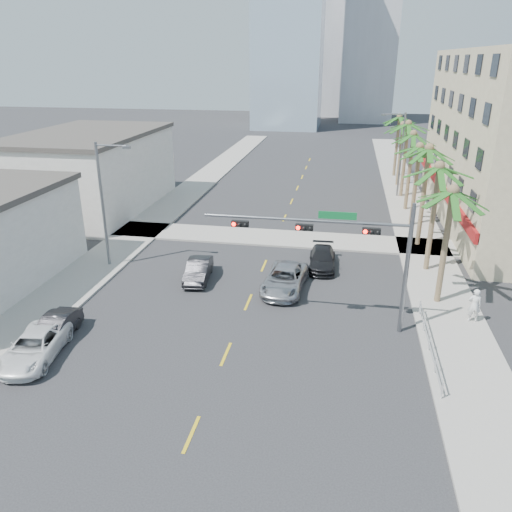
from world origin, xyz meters
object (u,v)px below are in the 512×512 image
(traffic_signal_mast, at_px, (347,243))
(car_lane_center, at_px, (285,279))
(car_parked_mid, at_px, (55,328))
(car_lane_left, at_px, (198,270))
(car_parked_far, at_px, (34,347))
(car_lane_right, at_px, (322,259))
(pedestrian, at_px, (474,305))

(traffic_signal_mast, bearing_deg, car_lane_center, 131.73)
(car_parked_mid, xyz_separation_m, car_lane_left, (5.37, 8.97, 0.03))
(car_parked_far, height_order, car_lane_left, car_lane_left)
(car_lane_center, bearing_deg, car_lane_right, 66.45)
(car_lane_left, bearing_deg, traffic_signal_mast, -32.40)
(car_parked_mid, relative_size, pedestrian, 2.01)
(car_lane_center, bearing_deg, traffic_signal_mast, -44.28)
(traffic_signal_mast, xyz_separation_m, car_lane_center, (-3.78, 4.24, -4.31))
(traffic_signal_mast, xyz_separation_m, car_lane_left, (-9.82, 4.81, -4.36))
(traffic_signal_mast, xyz_separation_m, car_parked_mid, (-15.18, -4.16, -4.40))
(traffic_signal_mast, relative_size, car_lane_center, 2.05)
(car_lane_right, bearing_deg, car_parked_mid, -139.24)
(car_lane_center, bearing_deg, pedestrian, -8.61)
(traffic_signal_mast, bearing_deg, car_parked_mid, -164.69)
(traffic_signal_mast, height_order, car_lane_center, traffic_signal_mast)
(car_lane_left, height_order, pedestrian, pedestrian)
(car_parked_mid, xyz_separation_m, car_lane_right, (13.62, 12.65, 0.00))
(car_parked_far, relative_size, car_lane_right, 1.08)
(car_lane_right, height_order, pedestrian, pedestrian)
(car_parked_mid, bearing_deg, traffic_signal_mast, 11.52)
(car_parked_mid, relative_size, car_lane_right, 0.88)
(traffic_signal_mast, relative_size, car_parked_mid, 2.75)
(car_lane_right, relative_size, pedestrian, 2.28)
(traffic_signal_mast, bearing_deg, car_lane_right, 100.45)
(pedestrian, bearing_deg, car_lane_left, -8.77)
(car_parked_far, distance_m, car_lane_center, 15.37)
(car_lane_left, xyz_separation_m, pedestrian, (17.22, -3.07, 0.46))
(car_lane_center, bearing_deg, car_parked_far, -133.88)
(traffic_signal_mast, bearing_deg, car_lane_left, 153.90)
(car_parked_far, distance_m, car_lane_right, 19.94)
(car_parked_mid, height_order, pedestrian, pedestrian)
(car_lane_left, height_order, car_lane_right, car_lane_left)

